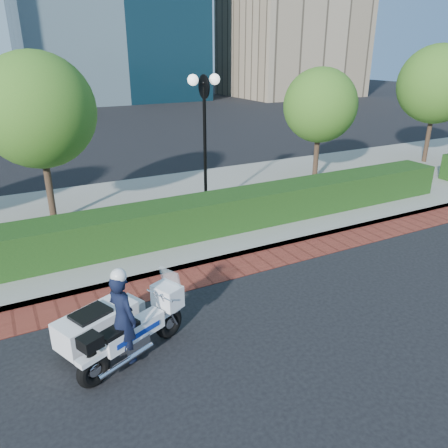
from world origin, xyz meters
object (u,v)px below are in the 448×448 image
lamppost (205,123)px  tree_d (437,84)px  tree_b (37,111)px  tree_c (320,105)px  police_motorcycle (116,324)px

lamppost → tree_d: bearing=6.2°
tree_b → tree_d: tree_d is taller
tree_c → tree_d: size_ratio=0.83×
tree_b → police_motorcycle: 7.47m
tree_b → tree_c: size_ratio=1.14×
tree_b → tree_c: bearing=-0.0°
tree_d → lamppost: bearing=-173.8°
police_motorcycle → lamppost: bearing=28.7°
lamppost → police_motorcycle: size_ratio=1.81×
tree_d → police_motorcycle: size_ratio=2.22×
tree_c → tree_d: 6.52m
tree_d → police_motorcycle: 18.06m
tree_d → police_motorcycle: (-16.42, -6.92, -2.98)m
lamppost → tree_b: size_ratio=0.86×
lamppost → tree_d: 12.09m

